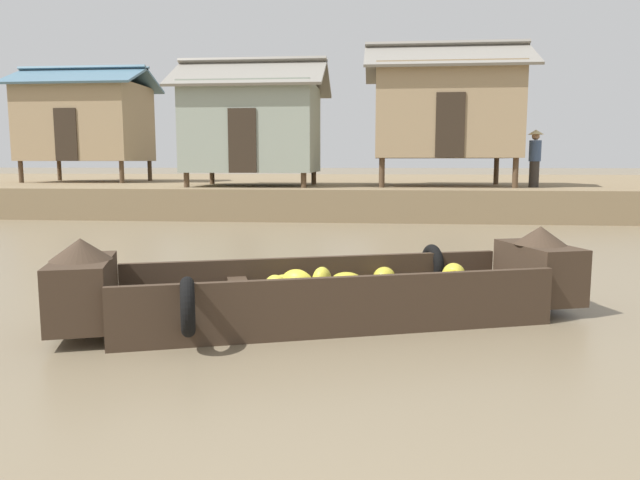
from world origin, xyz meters
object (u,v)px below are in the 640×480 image
Objects in this scene: stilt_house_mid_right at (444,111)px; vendor_person at (535,155)px; banana_boat at (332,290)px; stilt_house_left at (86,121)px; stilt_house_mid_left at (253,126)px.

stilt_house_mid_right is 2.97m from vendor_person.
banana_boat is 13.12m from vendor_person.
vendor_person is (15.27, -3.41, -1.29)m from stilt_house_left.
vendor_person reaches higher than banana_boat.
vendor_person is (8.35, -0.28, -0.88)m from stilt_house_mid_left.
vendor_person is at bearing -12.59° from stilt_house_left.
stilt_house_mid_right is (2.44, 12.81, 2.83)m from banana_boat.
banana_boat is 3.21× the size of vendor_person.
banana_boat is 1.11× the size of stilt_house_left.
stilt_house_left is at bearing 167.41° from vendor_person.
stilt_house_mid_left is 0.93× the size of stilt_house_mid_right.
vendor_person is at bearing 67.53° from banana_boat.
banana_boat is 1.18× the size of stilt_house_mid_left.
stilt_house_mid_right reaches higher than vendor_person.
stilt_house_mid_left is (-3.37, 12.32, 2.38)m from banana_boat.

